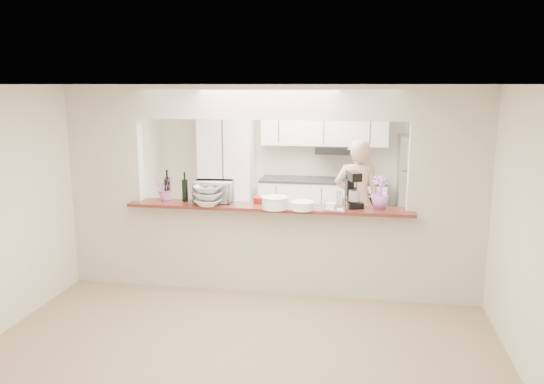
% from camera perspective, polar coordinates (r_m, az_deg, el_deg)
% --- Properties ---
extents(floor, '(6.00, 6.00, 0.00)m').
position_cam_1_polar(floor, '(6.67, -0.31, -10.54)').
color(floor, '#9A8968').
rests_on(floor, ground).
extents(tile_overlay, '(5.00, 2.90, 0.01)m').
position_cam_1_polar(tile_overlay, '(8.11, 1.59, -6.45)').
color(tile_overlay, '#BDB7AA').
rests_on(tile_overlay, floor).
extents(partition, '(5.00, 0.15, 2.50)m').
position_cam_1_polar(partition, '(6.26, -0.33, 2.13)').
color(partition, beige).
rests_on(partition, floor).
extents(bar_counter, '(3.40, 0.38, 1.09)m').
position_cam_1_polar(bar_counter, '(6.47, -0.33, -5.82)').
color(bar_counter, beige).
rests_on(bar_counter, floor).
extents(kitchen_cabinets, '(3.15, 0.62, 2.25)m').
position_cam_1_polar(kitchen_cabinets, '(9.03, 1.49, 1.75)').
color(kitchen_cabinets, white).
rests_on(kitchen_cabinets, floor).
extents(refrigerator, '(0.75, 0.70, 1.70)m').
position_cam_1_polar(refrigerator, '(8.95, 15.75, 0.41)').
color(refrigerator, '#9F9FA4').
rests_on(refrigerator, floor).
extents(flower_left, '(0.28, 0.25, 0.30)m').
position_cam_1_polar(flower_left, '(6.70, -11.27, 0.40)').
color(flower_left, pink).
rests_on(flower_left, bar_counter).
extents(wine_bottle_a, '(0.07, 0.07, 0.37)m').
position_cam_1_polar(wine_bottle_a, '(6.58, -9.35, 0.23)').
color(wine_bottle_a, black).
rests_on(wine_bottle_a, bar_counter).
extents(wine_bottle_b, '(0.08, 0.08, 0.38)m').
position_cam_1_polar(wine_bottle_b, '(6.72, -11.19, 0.42)').
color(wine_bottle_b, black).
rests_on(wine_bottle_b, bar_counter).
extents(toaster_oven, '(0.48, 0.34, 0.26)m').
position_cam_1_polar(toaster_oven, '(6.51, -6.33, 0.07)').
color(toaster_oven, '#A6A7AB').
rests_on(toaster_oven, bar_counter).
extents(serving_bowls, '(0.35, 0.35, 0.24)m').
position_cam_1_polar(serving_bowls, '(6.31, -6.87, -0.41)').
color(serving_bowls, white).
rests_on(serving_bowls, bar_counter).
extents(plate_stack_a, '(0.31, 0.31, 0.14)m').
position_cam_1_polar(plate_stack_a, '(6.13, 0.29, -1.15)').
color(plate_stack_a, white).
rests_on(plate_stack_a, bar_counter).
extents(plate_stack_b, '(0.27, 0.27, 0.09)m').
position_cam_1_polar(plate_stack_b, '(6.09, 3.26, -1.47)').
color(plate_stack_b, white).
rests_on(plate_stack_b, bar_counter).
extents(red_bowl, '(0.15, 0.15, 0.07)m').
position_cam_1_polar(red_bowl, '(6.43, -1.36, -0.86)').
color(red_bowl, maroon).
rests_on(red_bowl, bar_counter).
extents(tan_bowl, '(0.16, 0.16, 0.07)m').
position_cam_1_polar(tan_bowl, '(6.40, 0.24, -0.90)').
color(tan_bowl, tan).
rests_on(tan_bowl, bar_counter).
extents(utensil_caddy, '(0.27, 0.19, 0.23)m').
position_cam_1_polar(utensil_caddy, '(6.09, 6.87, -1.05)').
color(utensil_caddy, silver).
rests_on(utensil_caddy, bar_counter).
extents(stand_mixer, '(0.26, 0.32, 0.42)m').
position_cam_1_polar(stand_mixer, '(6.27, 8.70, 0.10)').
color(stand_mixer, black).
rests_on(stand_mixer, bar_counter).
extents(flower_right, '(0.27, 0.27, 0.37)m').
position_cam_1_polar(flower_right, '(6.26, 11.55, -0.01)').
color(flower_right, '#AC68C1').
rests_on(flower_right, bar_counter).
extents(person, '(0.66, 0.45, 1.75)m').
position_cam_1_polar(person, '(7.57, 9.12, -1.05)').
color(person, tan).
rests_on(person, floor).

